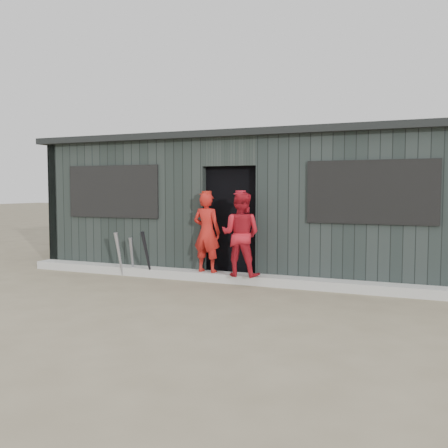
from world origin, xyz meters
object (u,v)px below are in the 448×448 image
at_px(player_red_right, 241,234).
at_px(player_grey_back, 267,246).
at_px(bat_right, 147,255).
at_px(dugout, 257,204).
at_px(player_red_left, 207,232).
at_px(bat_mid, 132,256).
at_px(bat_left, 119,254).

relative_size(player_red_right, player_grey_back, 1.23).
xyz_separation_m(bat_right, dugout, (1.40, 1.93, 0.86)).
bearing_deg(bat_right, player_red_left, 12.76).
xyz_separation_m(bat_mid, player_grey_back, (2.39, 0.71, 0.21)).
bearing_deg(player_grey_back, bat_right, 6.32).
height_order(bat_right, player_red_right, player_red_right).
bearing_deg(bat_right, player_grey_back, 24.16).
relative_size(player_red_left, player_red_right, 0.99).
relative_size(bat_mid, player_red_left, 0.51).
relative_size(bat_right, player_red_right, 0.62).
bearing_deg(player_red_right, bat_left, 0.63).
relative_size(bat_left, player_red_right, 0.58).
bearing_deg(bat_mid, player_grey_back, 16.43).
bearing_deg(bat_left, player_red_left, 8.14).
height_order(player_red_right, dugout, dugout).
relative_size(bat_left, player_red_left, 0.59).
bearing_deg(player_red_right, player_grey_back, -105.01).
height_order(player_grey_back, dugout, dugout).
bearing_deg(bat_right, bat_left, 179.59).
height_order(bat_left, bat_right, bat_right).
bearing_deg(player_red_left, bat_left, 12.03).
bearing_deg(bat_mid, player_red_left, 2.55).
relative_size(player_red_right, dugout, 0.17).
height_order(bat_right, dugout, dugout).
relative_size(bat_right, dugout, 0.10).
distance_m(bat_mid, player_grey_back, 2.50).
bearing_deg(player_grey_back, bat_mid, -1.41).
bearing_deg(bat_left, player_red_right, 1.70).
xyz_separation_m(bat_right, player_red_right, (1.76, 0.07, 0.42)).
xyz_separation_m(player_red_right, dugout, (-0.36, 1.86, 0.44)).
distance_m(bat_left, bat_mid, 0.24).
relative_size(player_grey_back, dugout, 0.14).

